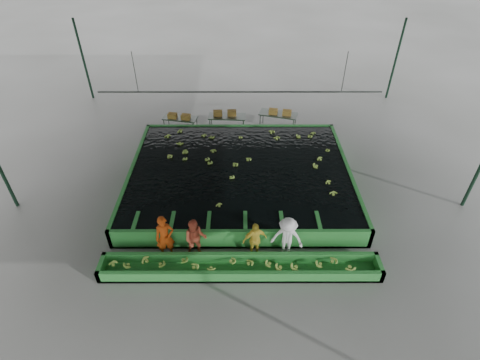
{
  "coord_description": "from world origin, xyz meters",
  "views": [
    {
      "loc": [
        -0.02,
        -12.2,
        10.87
      ],
      "look_at": [
        0.0,
        0.5,
        1.0
      ],
      "focal_mm": 28.0,
      "sensor_mm": 36.0,
      "label": 1
    }
  ],
  "objects_px": {
    "worker_c": "(255,240)",
    "packing_table_left": "(181,124)",
    "sorting_trough": "(240,267)",
    "packing_table_mid": "(227,123)",
    "worker_b": "(196,239)",
    "worker_d": "(287,238)",
    "worker_a": "(165,237)",
    "flotation_tank": "(240,176)",
    "box_stack_mid": "(225,115)",
    "box_stack_left": "(179,118)",
    "packing_table_right": "(278,121)",
    "box_stack_right": "(280,114)"
  },
  "relations": [
    {
      "from": "sorting_trough",
      "to": "worker_a",
      "type": "xyz_separation_m",
      "value": [
        -2.72,
        0.8,
        0.68
      ]
    },
    {
      "from": "packing_table_left",
      "to": "flotation_tank",
      "type": "bearing_deg",
      "value": -55.51
    },
    {
      "from": "worker_b",
      "to": "box_stack_right",
      "type": "xyz_separation_m",
      "value": [
        3.86,
        9.35,
        0.1
      ]
    },
    {
      "from": "worker_a",
      "to": "packing_table_left",
      "type": "relative_size",
      "value": 0.99
    },
    {
      "from": "worker_c",
      "to": "box_stack_mid",
      "type": "distance_m",
      "value": 9.38
    },
    {
      "from": "sorting_trough",
      "to": "worker_d",
      "type": "xyz_separation_m",
      "value": [
        1.7,
        0.8,
        0.65
      ]
    },
    {
      "from": "packing_table_left",
      "to": "packing_table_mid",
      "type": "bearing_deg",
      "value": 1.01
    },
    {
      "from": "box_stack_left",
      "to": "worker_d",
      "type": "bearing_deg",
      "value": -60.79
    },
    {
      "from": "flotation_tank",
      "to": "sorting_trough",
      "type": "distance_m",
      "value": 5.1
    },
    {
      "from": "sorting_trough",
      "to": "box_stack_left",
      "type": "relative_size",
      "value": 8.05
    },
    {
      "from": "worker_b",
      "to": "worker_d",
      "type": "relative_size",
      "value": 0.95
    },
    {
      "from": "worker_c",
      "to": "sorting_trough",
      "type": "bearing_deg",
      "value": -141.05
    },
    {
      "from": "worker_d",
      "to": "box_stack_left",
      "type": "relative_size",
      "value": 1.46
    },
    {
      "from": "packing_table_mid",
      "to": "box_stack_mid",
      "type": "xyz_separation_m",
      "value": [
        -0.12,
        0.08,
        0.47
      ]
    },
    {
      "from": "flotation_tank",
      "to": "box_stack_mid",
      "type": "relative_size",
      "value": 7.88
    },
    {
      "from": "sorting_trough",
      "to": "packing_table_mid",
      "type": "relative_size",
      "value": 4.85
    },
    {
      "from": "flotation_tank",
      "to": "box_stack_right",
      "type": "bearing_deg",
      "value": 66.06
    },
    {
      "from": "sorting_trough",
      "to": "packing_table_left",
      "type": "relative_size",
      "value": 5.29
    },
    {
      "from": "worker_a",
      "to": "box_stack_mid",
      "type": "height_order",
      "value": "worker_a"
    },
    {
      "from": "flotation_tank",
      "to": "box_stack_right",
      "type": "relative_size",
      "value": 8.04
    },
    {
      "from": "worker_c",
      "to": "box_stack_left",
      "type": "height_order",
      "value": "worker_c"
    },
    {
      "from": "packing_table_mid",
      "to": "box_stack_right",
      "type": "distance_m",
      "value": 3.0
    },
    {
      "from": "worker_d",
      "to": "packing_table_right",
      "type": "bearing_deg",
      "value": 99.88
    },
    {
      "from": "worker_c",
      "to": "packing_table_left",
      "type": "xyz_separation_m",
      "value": [
        -3.86,
        9.15,
        -0.36
      ]
    },
    {
      "from": "flotation_tank",
      "to": "worker_c",
      "type": "xyz_separation_m",
      "value": [
        0.53,
        -4.3,
        0.34
      ]
    },
    {
      "from": "box_stack_left",
      "to": "box_stack_mid",
      "type": "bearing_deg",
      "value": 5.07
    },
    {
      "from": "worker_c",
      "to": "box_stack_mid",
      "type": "xyz_separation_m",
      "value": [
        -1.36,
        9.27,
        0.14
      ]
    },
    {
      "from": "box_stack_mid",
      "to": "box_stack_right",
      "type": "height_order",
      "value": "box_stack_right"
    },
    {
      "from": "packing_table_mid",
      "to": "box_stack_right",
      "type": "relative_size",
      "value": 1.66
    },
    {
      "from": "box_stack_right",
      "to": "worker_d",
      "type": "bearing_deg",
      "value": -93.31
    },
    {
      "from": "box_stack_right",
      "to": "packing_table_right",
      "type": "bearing_deg",
      "value": 130.98
    },
    {
      "from": "box_stack_right",
      "to": "box_stack_left",
      "type": "bearing_deg",
      "value": -176.93
    },
    {
      "from": "worker_a",
      "to": "worker_d",
      "type": "relative_size",
      "value": 1.03
    },
    {
      "from": "flotation_tank",
      "to": "worker_c",
      "type": "bearing_deg",
      "value": -82.99
    },
    {
      "from": "box_stack_left",
      "to": "box_stack_mid",
      "type": "height_order",
      "value": "box_stack_mid"
    },
    {
      "from": "worker_c",
      "to": "packing_table_left",
      "type": "bearing_deg",
      "value": 95.3
    },
    {
      "from": "worker_a",
      "to": "worker_c",
      "type": "xyz_separation_m",
      "value": [
        3.25,
        -0.0,
        -0.14
      ]
    },
    {
      "from": "packing_table_right",
      "to": "box_stack_left",
      "type": "distance_m",
      "value": 5.55
    },
    {
      "from": "worker_d",
      "to": "packing_table_mid",
      "type": "relative_size",
      "value": 0.88
    },
    {
      "from": "packing_table_mid",
      "to": "box_stack_right",
      "type": "height_order",
      "value": "box_stack_right"
    },
    {
      "from": "sorting_trough",
      "to": "worker_c",
      "type": "xyz_separation_m",
      "value": [
        0.53,
        0.8,
        0.54
      ]
    },
    {
      "from": "worker_d",
      "to": "packing_table_right",
      "type": "distance_m",
      "value": 9.46
    },
    {
      "from": "worker_a",
      "to": "box_stack_left",
      "type": "distance_m",
      "value": 9.07
    },
    {
      "from": "flotation_tank",
      "to": "sorting_trough",
      "type": "bearing_deg",
      "value": -90.0
    },
    {
      "from": "worker_c",
      "to": "packing_table_left",
      "type": "relative_size",
      "value": 0.84
    },
    {
      "from": "box_stack_left",
      "to": "box_stack_right",
      "type": "height_order",
      "value": "box_stack_right"
    },
    {
      "from": "flotation_tank",
      "to": "packing_table_left",
      "type": "bearing_deg",
      "value": 124.49
    },
    {
      "from": "worker_b",
      "to": "box_stack_right",
      "type": "height_order",
      "value": "worker_b"
    },
    {
      "from": "worker_b",
      "to": "box_stack_mid",
      "type": "height_order",
      "value": "worker_b"
    },
    {
      "from": "packing_table_mid",
      "to": "box_stack_left",
      "type": "distance_m",
      "value": 2.67
    }
  ]
}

